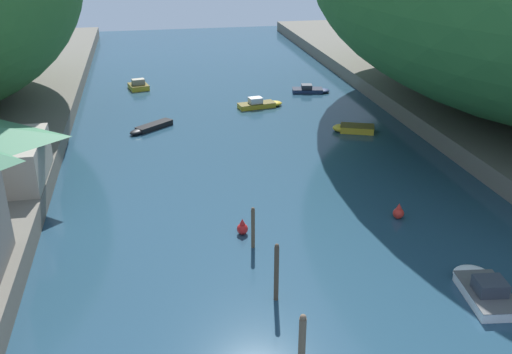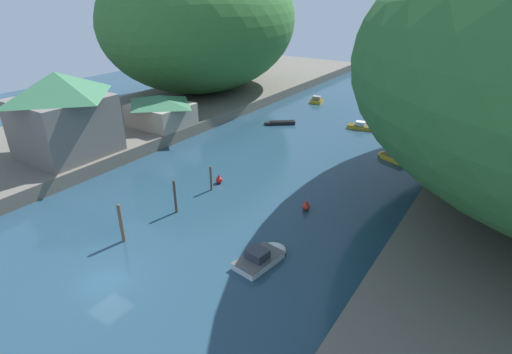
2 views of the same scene
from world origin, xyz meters
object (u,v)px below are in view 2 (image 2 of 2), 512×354
Objects in this scene: waterfront_building at (62,113)px; boat_open_rowboat at (391,157)px; boat_near_quay at (262,257)px; boat_small_dinghy at (317,100)px; boathouse_shed at (161,110)px; channel_buoy_far at (219,180)px; person_on_quay at (85,151)px; boat_far_upstream at (364,127)px; boat_navy_launch at (420,127)px; boat_far_right_bank at (278,123)px; channel_buoy_near at (306,206)px.

boat_open_rowboat is at bearing 36.55° from waterfront_building.
boat_near_quay is 48.79m from boat_small_dinghy.
boathouse_shed is 7.90× the size of channel_buoy_far.
channel_buoy_far is at bearing -93.19° from boat_small_dinghy.
person_on_quay is (-14.27, -6.17, 2.16)m from channel_buoy_far.
boat_open_rowboat is at bearing 92.76° from boat_near_quay.
boat_far_upstream is 8.33m from boat_navy_launch.
boat_small_dinghy is at bearing 99.60° from channel_buoy_far.
person_on_quay is (-9.03, -27.43, 2.33)m from boat_far_right_bank.
waterfront_building is 29.36m from channel_buoy_near.
waterfront_building is 9.03× the size of channel_buoy_near.
boathouse_shed is 1.89× the size of boat_far_right_bank.
boathouse_shed is at bearing 154.91° from channel_buoy_far.
boat_far_upstream is (23.08, 18.72, -3.43)m from boathouse_shed.
channel_buoy_near is at bearing -15.81° from boathouse_shed.
boathouse_shed is at bearing 85.42° from waterfront_building.
boat_far_upstream is at bearing 57.50° from boat_open_rowboat.
boat_small_dinghy is 15.47m from boat_far_right_bank.
channel_buoy_near is 10.54m from channel_buoy_far.
boat_navy_launch is (0.06, 13.96, -0.02)m from boat_open_rowboat.
boat_small_dinghy is 0.81× the size of boat_far_right_bank.
channel_buoy_near is at bearing -168.62° from boat_open_rowboat.
person_on_quay reaches higher than boat_far_right_bank.
boat_far_upstream is at bearing 98.48° from channel_buoy_near.
boat_small_dinghy reaches higher than boat_far_right_bank.
boathouse_shed reaches higher than boat_open_rowboat.
boat_far_upstream reaches higher than boat_far_right_bank.
boat_small_dinghy reaches higher than boat_far_upstream.
boat_far_right_bank is (-11.84, -5.18, -0.11)m from boat_far_upstream.
boat_navy_launch is (30.01, 23.33, -3.49)m from boathouse_shed.
boat_far_upstream is at bearing 75.97° from channel_buoy_far.
waterfront_building is at bearing 147.74° from boat_open_rowboat.
channel_buoy_near is (-2.94, -17.02, 0.11)m from boat_open_rowboat.
boat_open_rowboat is 36.27m from person_on_quay.
channel_buoy_near is at bearing -78.22° from boat_small_dinghy.
boat_far_right_bank is at bearing 65.61° from waterfront_building.
boat_small_dinghy is 3.39× the size of channel_buoy_far.
boat_navy_launch is at bearing 66.44° from channel_buoy_far.
waterfront_building is 1.18× the size of boathouse_shed.
boat_far_upstream is 1.21× the size of boat_open_rowboat.
channel_buoy_far is at bearing -12.73° from boat_navy_launch.
boat_small_dinghy is 40.27m from channel_buoy_near.
boathouse_shed is 1.68× the size of boat_near_quay.
person_on_quay is (3.29, -0.24, -3.89)m from waterfront_building.
boat_small_dinghy reaches higher than channel_buoy_far.
boat_navy_launch is (19.75, -5.65, -0.09)m from boat_small_dinghy.
channel_buoy_near reaches higher than boat_navy_launch.
boathouse_shed reaches higher than boat_far_upstream.
boathouse_shed is 4.99× the size of person_on_quay.
boat_navy_launch is at bearing 37.86° from boathouse_shed.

